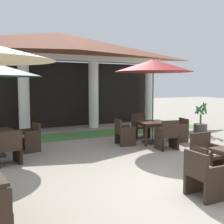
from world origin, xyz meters
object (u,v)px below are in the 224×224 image
at_px(patio_chair_far_back_west, 124,133).
at_px(patio_table_far_back, 152,125).
at_px(patio_chair_far_back_east, 179,130).
at_px(patio_umbrella_far_back, 153,66).
at_px(potted_palm_right_edge, 200,125).
at_px(patio_chair_mid_left_east, 31,138).
at_px(patio_chair_mid_left_south, 7,149).
at_px(patio_chair_far_back_south, 167,136).
at_px(patio_chair_near_foreground_north, 206,155).
at_px(patio_chair_near_foreground_west, 205,176).
at_px(terracotta_urn, 17,142).
at_px(patio_chair_far_back_north, 140,127).

bearing_deg(patio_chair_far_back_west, patio_table_far_back, 90.00).
distance_m(patio_table_far_back, patio_chair_far_back_east, 1.07).
relative_size(patio_umbrella_far_back, potted_palm_right_edge, 2.18).
relative_size(patio_chair_mid_left_east, patio_chair_mid_left_south, 0.96).
bearing_deg(patio_chair_far_back_south, patio_table_far_back, 90.00).
relative_size(patio_chair_near_foreground_north, patio_table_far_back, 0.81).
bearing_deg(patio_chair_far_back_south, patio_chair_near_foreground_west, -108.64).
bearing_deg(patio_umbrella_far_back, potted_palm_right_edge, 10.83).
relative_size(patio_chair_near_foreground_west, patio_umbrella_far_back, 0.29).
xyz_separation_m(patio_chair_mid_left_east, patio_umbrella_far_back, (3.97, -0.70, 2.22)).
xyz_separation_m(patio_chair_mid_left_east, patio_chair_far_back_east, (4.99, -0.88, -0.01)).
height_order(patio_chair_mid_left_south, patio_chair_far_back_west, patio_chair_mid_left_south).
distance_m(patio_chair_mid_left_south, patio_table_far_back, 4.84).
bearing_deg(patio_chair_near_foreground_west, patio_chair_near_foreground_north, 135.10).
height_order(patio_chair_mid_left_east, patio_chair_far_back_west, patio_chair_far_back_west).
xyz_separation_m(patio_chair_near_foreground_west, terracotta_urn, (-2.31, 5.67, -0.20)).
height_order(patio_chair_far_back_west, potted_palm_right_edge, potted_palm_right_edge).
xyz_separation_m(patio_chair_mid_left_south, patio_chair_far_back_south, (4.63, -0.51, 0.02)).
height_order(patio_table_far_back, patio_umbrella_far_back, patio_umbrella_far_back).
distance_m(patio_chair_far_back_east, terracotta_urn, 5.52).
bearing_deg(patio_chair_far_back_west, patio_chair_far_back_south, 44.96).
bearing_deg(patio_chair_far_back_east, patio_umbrella_far_back, 90.00).
xyz_separation_m(patio_chair_mid_left_south, patio_chair_far_back_east, (5.83, 0.34, -0.02)).
relative_size(patio_chair_near_foreground_north, patio_chair_mid_left_south, 1.02).
relative_size(patio_chair_near_foreground_west, patio_chair_far_back_north, 0.96).
xyz_separation_m(patio_chair_near_foreground_north, potted_palm_right_edge, (3.65, 3.85, -0.06)).
xyz_separation_m(patio_chair_near_foreground_west, patio_chair_near_foreground_north, (1.08, 1.01, 0.01)).
relative_size(patio_chair_near_foreground_north, patio_chair_far_back_south, 0.97).
bearing_deg(patio_chair_mid_left_east, patio_chair_near_foreground_west, -168.71).
height_order(patio_chair_far_back_north, potted_palm_right_edge, potted_palm_right_edge).
relative_size(patio_chair_far_back_south, potted_palm_right_edge, 0.70).
relative_size(patio_chair_near_foreground_north, patio_umbrella_far_back, 0.31).
bearing_deg(patio_chair_near_foreground_north, patio_chair_far_back_south, -105.39).
height_order(patio_chair_near_foreground_north, potted_palm_right_edge, potted_palm_right_edge).
height_order(patio_chair_near_foreground_north, terracotta_urn, patio_chair_near_foreground_north).
xyz_separation_m(patio_chair_mid_left_south, patio_table_far_back, (4.81, 0.52, 0.23)).
bearing_deg(terracotta_urn, patio_umbrella_far_back, -17.33).
distance_m(patio_chair_far_back_south, patio_chair_far_back_west, 1.48).
relative_size(patio_chair_near_foreground_west, patio_chair_near_foreground_north, 0.94).
relative_size(patio_table_far_back, patio_umbrella_far_back, 0.38).
height_order(patio_chair_near_foreground_north, patio_chair_mid_left_east, patio_chair_near_foreground_north).
relative_size(patio_chair_far_back_north, terracotta_urn, 1.87).
bearing_deg(patio_chair_near_foreground_west, patio_umbrella_far_back, 157.48).
bearing_deg(patio_chair_far_back_east, patio_chair_near_foreground_west, 154.08).
xyz_separation_m(patio_chair_mid_left_east, patio_chair_far_back_west, (2.94, -0.52, -0.00)).
distance_m(patio_chair_mid_left_east, patio_chair_far_back_south, 4.17).
bearing_deg(patio_umbrella_far_back, patio_chair_far_back_west, 170.17).
bearing_deg(patio_chair_far_back_west, patio_umbrella_far_back, 90.00).
xyz_separation_m(patio_chair_near_foreground_north, terracotta_urn, (-3.39, 4.66, -0.21)).
distance_m(patio_chair_near_foreground_west, patio_umbrella_far_back, 5.26).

